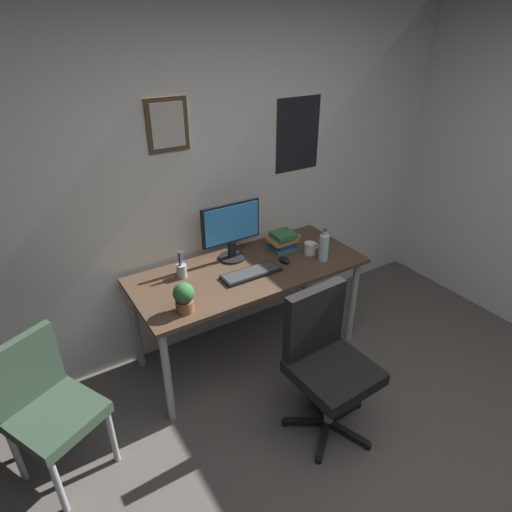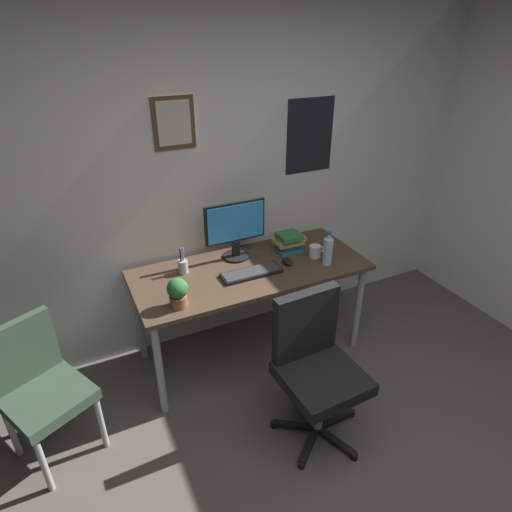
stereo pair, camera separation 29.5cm
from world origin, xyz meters
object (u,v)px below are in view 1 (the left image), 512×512
keyboard (251,273)px  pen_cup (182,270)px  office_chair (326,356)px  computer_mouse (285,260)px  potted_plant (184,297)px  water_bottle (324,247)px  monitor (231,229)px  coffee_mug_near (310,248)px  book_stack_left (283,240)px  side_chair (46,403)px

keyboard → pen_cup: size_ratio=2.15×
office_chair → computer_mouse: (0.22, 0.76, 0.25)m
potted_plant → water_bottle: bearing=2.6°
monitor → water_bottle: monitor is taller
coffee_mug_near → book_stack_left: bearing=126.1°
office_chair → book_stack_left: size_ratio=4.11×
office_chair → pen_cup: size_ratio=4.75×
monitor → side_chair: bearing=-161.6°
computer_mouse → pen_cup: size_ratio=0.55×
office_chair → water_bottle: size_ratio=3.76×
side_chair → water_bottle: size_ratio=3.47×
side_chair → keyboard: side_chair is taller
coffee_mug_near → pen_cup: pen_cup is taller
side_chair → potted_plant: (0.86, 0.04, 0.36)m
keyboard → pen_cup: 0.48m
side_chair → keyboard: bearing=7.7°
office_chair → side_chair: 1.59m
pen_cup → side_chair: bearing=-157.2°
water_bottle → coffee_mug_near: water_bottle is taller
office_chair → water_bottle: (0.48, 0.63, 0.33)m
side_chair → water_bottle: water_bottle is taller
keyboard → potted_plant: bearing=-165.1°
keyboard → book_stack_left: 0.46m
computer_mouse → potted_plant: (-0.87, -0.18, 0.09)m
computer_mouse → coffee_mug_near: bearing=1.1°
potted_plant → pen_cup: bearing=68.9°
monitor → book_stack_left: 0.45m
potted_plant → office_chair: bearing=-42.1°
keyboard → water_bottle: size_ratio=1.70×
monitor → office_chair: bearing=-86.0°
monitor → coffee_mug_near: bearing=-25.4°
water_bottle → coffee_mug_near: bearing=99.8°
computer_mouse → office_chair: bearing=-106.5°
monitor → book_stack_left: size_ratio=1.99×
computer_mouse → water_bottle: size_ratio=0.44×
office_chair → potted_plant: size_ratio=4.87×
side_chair → book_stack_left: (1.83, 0.40, 0.33)m
office_chair → keyboard: office_chair is taller
keyboard → potted_plant: size_ratio=2.21×
monitor → computer_mouse: bearing=-41.1°
pen_cup → book_stack_left: (0.83, -0.03, 0.02)m
monitor → computer_mouse: 0.45m
office_chair → potted_plant: same height
coffee_mug_near → potted_plant: bearing=-170.8°
keyboard → potted_plant: (-0.57, -0.15, 0.09)m
pen_cup → monitor: bearing=7.2°
monitor → potted_plant: monitor is taller
computer_mouse → book_stack_left: size_ratio=0.48×
office_chair → keyboard: bearing=95.9°
computer_mouse → pen_cup: 0.75m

